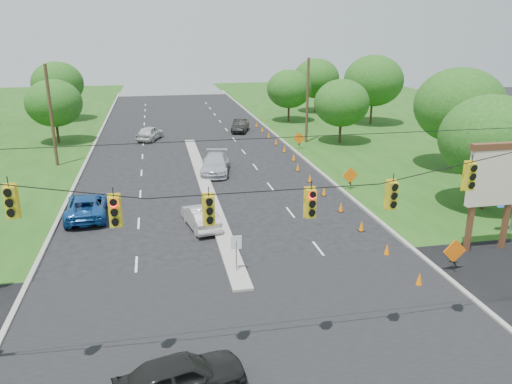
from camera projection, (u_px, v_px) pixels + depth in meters
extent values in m
plane|color=black|center=(261.00, 343.00, 19.63)|extent=(160.00, 160.00, 0.00)
cube|color=black|center=(261.00, 343.00, 19.63)|extent=(160.00, 14.00, 0.02)
cube|color=gray|center=(85.00, 164.00, 45.68)|extent=(0.25, 110.00, 0.16)
cube|color=gray|center=(298.00, 154.00, 49.50)|extent=(0.25, 110.00, 0.16)
cube|color=gray|center=(206.00, 187.00, 39.20)|extent=(1.00, 34.00, 0.18)
cylinder|color=gray|center=(236.00, 257.00, 24.94)|extent=(0.06, 0.06, 1.80)
cube|color=white|center=(236.00, 242.00, 24.70)|extent=(0.55, 0.04, 0.70)
cylinder|color=black|center=(268.00, 180.00, 16.53)|extent=(24.00, 0.04, 0.04)
cube|color=yellow|center=(11.00, 202.00, 15.10)|extent=(0.34, 0.24, 1.00)
cube|color=yellow|center=(115.00, 212.00, 15.83)|extent=(0.34, 0.24, 1.00)
cube|color=yellow|center=(209.00, 211.00, 16.45)|extent=(0.34, 0.24, 1.00)
cube|color=yellow|center=(311.00, 204.00, 17.11)|extent=(0.34, 0.24, 1.00)
cube|color=yellow|center=(392.00, 196.00, 17.65)|extent=(0.34, 0.24, 1.00)
cube|color=yellow|center=(470.00, 177.00, 18.06)|extent=(0.34, 0.24, 1.00)
cylinder|color=#422D1C|center=(51.00, 116.00, 43.83)|extent=(0.28, 0.28, 9.00)
cylinder|color=#422D1C|center=(307.00, 101.00, 53.22)|extent=(0.28, 0.28, 9.00)
cube|color=#59331E|center=(471.00, 215.00, 26.99)|extent=(0.25, 0.25, 4.40)
cube|color=#59331E|center=(507.00, 212.00, 27.40)|extent=(0.25, 0.25, 4.40)
cube|color=beige|center=(495.00, 176.00, 26.55)|extent=(3.00, 0.35, 3.20)
cube|color=#59331E|center=(499.00, 146.00, 26.03)|extent=(3.20, 0.40, 0.35)
cone|color=orange|center=(419.00, 279.00, 23.91)|extent=(0.32, 0.32, 0.70)
cone|color=orange|center=(387.00, 249.00, 27.17)|extent=(0.32, 0.32, 0.70)
cone|color=orange|center=(361.00, 226.00, 30.43)|extent=(0.32, 0.32, 0.70)
cone|color=orange|center=(341.00, 207.00, 33.70)|extent=(0.32, 0.32, 0.70)
cone|color=orange|center=(324.00, 191.00, 36.96)|extent=(0.32, 0.32, 0.70)
cone|color=orange|center=(310.00, 178.00, 40.22)|extent=(0.32, 0.32, 0.70)
cone|color=orange|center=(298.00, 167.00, 43.48)|extent=(0.32, 0.32, 0.70)
cone|color=orange|center=(294.00, 157.00, 46.86)|extent=(0.32, 0.32, 0.70)
cone|color=orange|center=(284.00, 149.00, 50.12)|extent=(0.32, 0.32, 0.70)
cone|color=orange|center=(276.00, 142.00, 53.38)|extent=(0.32, 0.32, 0.70)
cone|color=orange|center=(269.00, 135.00, 56.64)|extent=(0.32, 0.32, 0.70)
cone|color=orange|center=(262.00, 129.00, 59.90)|extent=(0.32, 0.32, 0.70)
cone|color=orange|center=(257.00, 124.00, 63.16)|extent=(0.32, 0.32, 0.70)
cube|color=black|center=(453.00, 262.00, 25.24)|extent=(0.06, 0.58, 0.26)
cube|color=black|center=(453.00, 262.00, 25.24)|extent=(0.06, 0.58, 0.26)
cube|color=orange|center=(455.00, 251.00, 25.05)|extent=(1.27, 0.05, 1.27)
cube|color=black|center=(350.00, 183.00, 38.28)|extent=(0.06, 0.58, 0.26)
cube|color=black|center=(350.00, 183.00, 38.28)|extent=(0.06, 0.58, 0.26)
cube|color=orange|center=(350.00, 175.00, 38.10)|extent=(1.27, 0.05, 1.27)
cube|color=black|center=(299.00, 144.00, 51.33)|extent=(0.06, 0.58, 0.26)
cube|color=black|center=(299.00, 144.00, 51.33)|extent=(0.06, 0.58, 0.26)
cube|color=orange|center=(299.00, 138.00, 51.14)|extent=(1.27, 0.05, 1.27)
cylinder|color=black|center=(58.00, 132.00, 53.87)|extent=(0.28, 0.28, 2.52)
ellipsoid|color=#194C14|center=(54.00, 103.00, 52.91)|extent=(5.88, 5.88, 5.04)
cylinder|color=black|center=(61.00, 110.00, 67.41)|extent=(0.28, 0.28, 2.88)
ellipsoid|color=#194C14|center=(58.00, 83.00, 66.32)|extent=(6.72, 6.72, 5.76)
cylinder|color=black|center=(484.00, 189.00, 33.78)|extent=(0.28, 0.28, 2.88)
ellipsoid|color=#194C14|center=(491.00, 138.00, 32.69)|extent=(6.72, 6.72, 5.76)
cylinder|color=black|center=(454.00, 151.00, 43.80)|extent=(0.28, 0.28, 3.24)
ellipsoid|color=#194C14|center=(459.00, 106.00, 42.58)|extent=(7.56, 7.56, 6.48)
cylinder|color=black|center=(340.00, 132.00, 53.96)|extent=(0.28, 0.28, 2.52)
ellipsoid|color=#194C14|center=(342.00, 103.00, 53.00)|extent=(5.88, 5.88, 5.04)
cylinder|color=black|center=(371.00, 112.00, 64.68)|extent=(0.28, 0.28, 3.24)
ellipsoid|color=#194C14|center=(373.00, 81.00, 63.46)|extent=(7.56, 7.56, 6.48)
cylinder|color=black|center=(315.00, 103.00, 74.23)|extent=(0.28, 0.28, 2.88)
ellipsoid|color=#194C14|center=(316.00, 78.00, 73.14)|extent=(6.72, 6.72, 5.76)
cylinder|color=black|center=(289.00, 112.00, 66.63)|extent=(0.28, 0.28, 2.52)
ellipsoid|color=#194C14|center=(289.00, 89.00, 65.67)|extent=(5.88, 5.88, 5.04)
imported|color=black|center=(181.00, 377.00, 16.55)|extent=(4.74, 2.88, 1.51)
imported|color=beige|center=(201.00, 217.00, 30.90)|extent=(2.26, 4.47, 1.41)
imported|color=#164791|center=(87.00, 206.00, 32.64)|extent=(2.77, 5.59, 1.52)
imported|color=#B5B7C0|center=(215.00, 164.00, 42.71)|extent=(3.22, 5.84, 1.60)
imported|color=silver|center=(150.00, 133.00, 55.61)|extent=(3.38, 4.98, 1.57)
imported|color=black|center=(240.00, 126.00, 60.23)|extent=(2.90, 4.76, 1.48)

